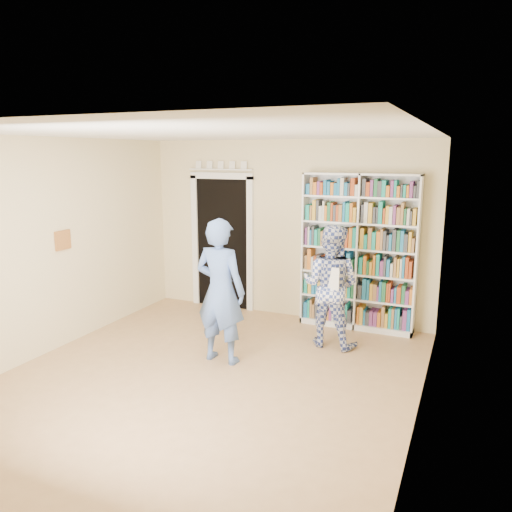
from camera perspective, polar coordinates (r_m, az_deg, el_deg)
The scene contains 11 objects.
floor at distance 5.85m, azimuth -5.38°, elevation -13.69°, with size 5.00×5.00×0.00m, color #A4794F.
ceiling at distance 5.29m, azimuth -5.95°, elevation 13.78°, with size 5.00×5.00×0.00m, color white.
wall_back at distance 7.65m, azimuth 3.53°, elevation 3.01°, with size 4.50×4.50×0.00m, color beige.
wall_left at distance 6.79m, azimuth -22.48°, elevation 1.02°, with size 5.00×5.00×0.00m, color beige.
wall_right at distance 4.76m, azimuth 18.75°, elevation -2.95°, with size 5.00×5.00×0.00m, color beige.
bookshelf at distance 7.23m, azimuth 11.64°, elevation 0.49°, with size 1.62×0.30×2.23m.
doorway at distance 8.10m, azimuth -3.87°, elevation 2.26°, with size 1.10×0.08×2.43m.
wall_art at distance 6.90m, azimuth -21.21°, elevation 1.70°, with size 0.03×0.25×0.25m, color maroon.
man_blue at distance 5.99m, azimuth -4.10°, elevation -4.03°, with size 0.64×0.42×1.76m, color #506FB1.
man_plaid at distance 6.57m, azimuth 8.50°, elevation -3.39°, with size 0.78×0.61×1.61m, color navy.
paper_sheet at distance 6.29m, azimuth 8.66°, elevation -2.55°, with size 0.20×0.01×0.29m, color white.
Camera 1 is at (2.60, -4.61, 2.50)m, focal length 35.00 mm.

